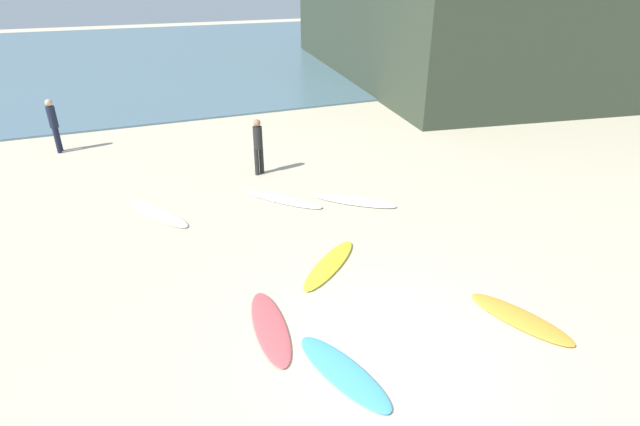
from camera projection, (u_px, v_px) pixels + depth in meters
name	position (u px, v px, depth m)	size (l,w,h in m)	color
ground_plane	(390.00, 346.00, 8.30)	(120.00, 120.00, 0.00)	beige
ocean_water	(152.00, 54.00, 37.37)	(120.00, 40.00, 0.08)	slate
surfboard_0	(270.00, 327.00, 8.69)	(0.56, 2.14, 0.07)	#DB5154
surfboard_1	(343.00, 372.00, 7.70)	(0.59, 2.06, 0.08)	#449EE0
surfboard_2	(520.00, 318.00, 8.90)	(0.59, 1.98, 0.08)	gold
surfboard_3	(329.00, 264.00, 10.53)	(0.50, 2.21, 0.08)	yellow
surfboard_4	(283.00, 199.00, 13.57)	(0.55, 2.48, 0.08)	white
surfboard_5	(158.00, 214.00, 12.75)	(0.55, 2.40, 0.07)	#F7DEBD
surfboard_6	(354.00, 201.00, 13.45)	(0.56, 2.35, 0.09)	white
beachgoer_near	(258.00, 144.00, 14.92)	(0.38, 0.38, 1.74)	black
beachgoer_mid	(54.00, 123.00, 16.74)	(0.33, 0.34, 1.85)	#191E33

